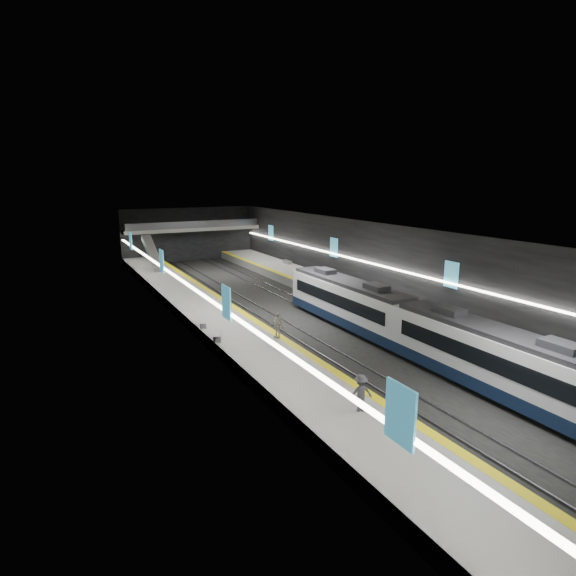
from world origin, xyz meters
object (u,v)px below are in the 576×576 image
escalator (152,253)px  bench_left_near (218,335)px  passenger_left_b (360,393)px  bench_right_far (287,262)px  train (408,324)px  bench_left_far (203,323)px  passenger_right_a (338,284)px  passenger_left_a (277,326)px

escalator → bench_left_near: (-2.00, -30.81, -1.66)m
escalator → passenger_left_b: 44.65m
bench_left_near → bench_right_far: (18.75, 25.27, -0.01)m
train → bench_right_far: train is taller
passenger_left_b → bench_left_far: bearing=-66.4°
escalator → bench_right_far: escalator is taller
escalator → bench_right_far: bearing=-18.3°
passenger_right_a → bench_left_near: bearing=134.2°
bench_left_near → bench_left_far: size_ratio=1.12×
escalator → passenger_left_a: escalator is taller
escalator → bench_left_far: (-2.00, -27.31, -1.69)m
passenger_left_b → bench_right_far: bearing=-97.4°
bench_left_far → passenger_right_a: size_ratio=0.91×
passenger_right_a → passenger_left_b: bearing=166.7°
train → bench_right_far: 32.53m
bench_left_far → passenger_left_a: passenger_left_a is taller
bench_left_near → passenger_right_a: (15.44, 7.83, 0.71)m
train → bench_right_far: bearing=78.0°
escalator → bench_left_near: size_ratio=4.11×
passenger_right_a → passenger_left_a: bearing=147.2°
passenger_left_a → passenger_left_b: (-1.29, -12.01, 0.02)m
bench_right_far → passenger_right_a: 17.77m
bench_left_near → bench_left_far: 3.51m
escalator → bench_left_far: size_ratio=4.62×
bench_right_far → passenger_left_a: bearing=-117.5°
train → bench_left_near: (-12.00, 6.53, -0.96)m
escalator → passenger_left_a: bearing=-86.7°
escalator → passenger_right_a: escalator is taller
escalator → bench_left_near: escalator is taller
bench_left_far → escalator: bearing=102.1°
train → passenger_left_b: train is taller
bench_left_far → passenger_right_a: (15.44, 4.32, 0.74)m
bench_left_near → passenger_right_a: passenger_right_a is taller
bench_left_near → escalator: bearing=108.5°
train → passenger_left_a: bearing=149.7°
escalator → bench_right_far: 17.72m
passenger_left_a → bench_right_far: bearing=131.2°
passenger_right_a → bench_right_far: bearing=6.6°
train → bench_right_far: size_ratio=15.93×
passenger_left_a → escalator: bearing=163.2°
bench_left_far → bench_right_far: bench_right_far is taller
escalator → bench_left_far: 27.43m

